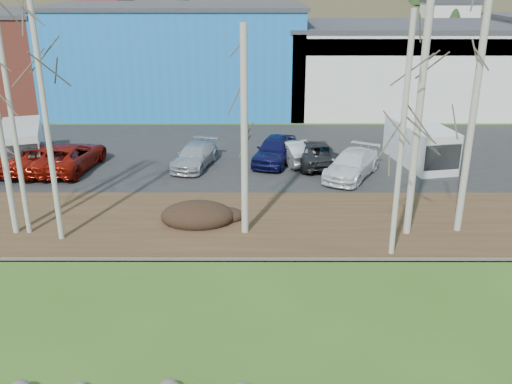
{
  "coord_description": "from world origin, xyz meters",
  "views": [
    {
      "loc": [
        0.43,
        -9.05,
        10.56
      ],
      "look_at": [
        0.39,
        11.96,
        2.5
      ],
      "focal_mm": 40.0,
      "sensor_mm": 36.0,
      "label": 1
    }
  ],
  "objects_px": {
    "car_2": "(71,156)",
    "car_9": "(47,156)",
    "car_8": "(31,156)",
    "car_1": "(29,154)",
    "car_0": "(31,157)",
    "car_6": "(314,152)",
    "car_4": "(275,150)",
    "van_grey": "(22,146)",
    "car_7": "(352,164)",
    "car_3": "(195,156)",
    "van_white": "(422,145)",
    "car_5": "(294,151)"
  },
  "relations": [
    {
      "from": "car_2",
      "to": "car_9",
      "type": "relative_size",
      "value": 1.0
    },
    {
      "from": "car_8",
      "to": "car_1",
      "type": "bearing_deg",
      "value": -49.4
    },
    {
      "from": "car_0",
      "to": "car_6",
      "type": "bearing_deg",
      "value": 167.66
    },
    {
      "from": "car_4",
      "to": "van_grey",
      "type": "bearing_deg",
      "value": -161.42
    },
    {
      "from": "car_0",
      "to": "car_8",
      "type": "xyz_separation_m",
      "value": [
        0.03,
        -0.04,
        0.04
      ]
    },
    {
      "from": "car_0",
      "to": "van_grey",
      "type": "distance_m",
      "value": 1.26
    },
    {
      "from": "car_0",
      "to": "car_8",
      "type": "relative_size",
      "value": 0.78
    },
    {
      "from": "car_7",
      "to": "van_grey",
      "type": "height_order",
      "value": "van_grey"
    },
    {
      "from": "car_4",
      "to": "van_grey",
      "type": "height_order",
      "value": "van_grey"
    },
    {
      "from": "car_0",
      "to": "car_4",
      "type": "bearing_deg",
      "value": 168.9
    },
    {
      "from": "car_3",
      "to": "van_grey",
      "type": "bearing_deg",
      "value": -168.89
    },
    {
      "from": "car_1",
      "to": "car_8",
      "type": "relative_size",
      "value": 0.81
    },
    {
      "from": "car_1",
      "to": "car_3",
      "type": "xyz_separation_m",
      "value": [
        9.56,
        -0.03,
        -0.1
      ]
    },
    {
      "from": "car_4",
      "to": "car_8",
      "type": "height_order",
      "value": "car_4"
    },
    {
      "from": "car_9",
      "to": "car_8",
      "type": "bearing_deg",
      "value": 8.66
    },
    {
      "from": "car_0",
      "to": "car_4",
      "type": "height_order",
      "value": "car_4"
    },
    {
      "from": "car_3",
      "to": "car_7",
      "type": "height_order",
      "value": "car_7"
    },
    {
      "from": "car_3",
      "to": "car_8",
      "type": "height_order",
      "value": "car_8"
    },
    {
      "from": "car_1",
      "to": "car_6",
      "type": "distance_m",
      "value": 16.46
    },
    {
      "from": "car_4",
      "to": "van_white",
      "type": "distance_m",
      "value": 8.49
    },
    {
      "from": "car_8",
      "to": "van_white",
      "type": "relative_size",
      "value": 0.97
    },
    {
      "from": "car_6",
      "to": "car_3",
      "type": "bearing_deg",
      "value": -4.8
    },
    {
      "from": "car_5",
      "to": "car_4",
      "type": "bearing_deg",
      "value": -9.36
    },
    {
      "from": "car_0",
      "to": "van_white",
      "type": "relative_size",
      "value": 0.76
    },
    {
      "from": "car_8",
      "to": "van_white",
      "type": "distance_m",
      "value": 22.36
    },
    {
      "from": "van_grey",
      "to": "car_0",
      "type": "bearing_deg",
      "value": -66.37
    },
    {
      "from": "car_8",
      "to": "car_7",
      "type": "bearing_deg",
      "value": -175.21
    },
    {
      "from": "car_4",
      "to": "car_8",
      "type": "xyz_separation_m",
      "value": [
        -13.85,
        -1.25,
        -0.03
      ]
    },
    {
      "from": "car_3",
      "to": "car_9",
      "type": "relative_size",
      "value": 0.8
    },
    {
      "from": "car_2",
      "to": "car_7",
      "type": "height_order",
      "value": "car_2"
    },
    {
      "from": "car_0",
      "to": "car_5",
      "type": "bearing_deg",
      "value": 169.11
    },
    {
      "from": "car_5",
      "to": "car_6",
      "type": "bearing_deg",
      "value": 148.07
    },
    {
      "from": "car_8",
      "to": "van_grey",
      "type": "relative_size",
      "value": 0.99
    },
    {
      "from": "car_3",
      "to": "van_white",
      "type": "height_order",
      "value": "van_white"
    },
    {
      "from": "car_2",
      "to": "car_4",
      "type": "distance_m",
      "value": 11.66
    },
    {
      "from": "car_6",
      "to": "car_7",
      "type": "bearing_deg",
      "value": 119.23
    },
    {
      "from": "van_white",
      "to": "car_9",
      "type": "bearing_deg",
      "value": 170.9
    },
    {
      "from": "car_3",
      "to": "car_4",
      "type": "bearing_deg",
      "value": 22.3
    },
    {
      "from": "car_6",
      "to": "car_9",
      "type": "xyz_separation_m",
      "value": [
        -15.17,
        -1.1,
        0.06
      ]
    },
    {
      "from": "car_4",
      "to": "car_3",
      "type": "bearing_deg",
      "value": -153.78
    },
    {
      "from": "car_8",
      "to": "car_9",
      "type": "height_order",
      "value": "same"
    },
    {
      "from": "car_5",
      "to": "car_8",
      "type": "bearing_deg",
      "value": -11.86
    },
    {
      "from": "car_4",
      "to": "van_white",
      "type": "height_order",
      "value": "van_white"
    },
    {
      "from": "car_4",
      "to": "van_white",
      "type": "xyz_separation_m",
      "value": [
        8.48,
        -0.3,
        0.37
      ]
    },
    {
      "from": "van_white",
      "to": "car_3",
      "type": "bearing_deg",
      "value": 170.22
    },
    {
      "from": "car_1",
      "to": "car_5",
      "type": "xyz_separation_m",
      "value": [
        15.29,
        0.85,
        -0.07
      ]
    },
    {
      "from": "car_4",
      "to": "car_8",
      "type": "distance_m",
      "value": 13.91
    },
    {
      "from": "car_9",
      "to": "van_grey",
      "type": "relative_size",
      "value": 0.99
    },
    {
      "from": "van_grey",
      "to": "van_white",
      "type": "bearing_deg",
      "value": -18.07
    },
    {
      "from": "car_2",
      "to": "car_3",
      "type": "relative_size",
      "value": 1.25
    }
  ]
}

